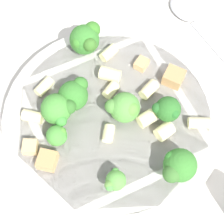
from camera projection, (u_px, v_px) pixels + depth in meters
The scene contains 25 objects.
ground_plane at pixel (112, 128), 0.50m from camera, with size 2.00×2.00×0.00m, color beige.
pasta_bowl at pixel (112, 121), 0.48m from camera, with size 0.28×0.28×0.04m.
broccoli_floret_0 at pixel (178, 166), 0.41m from camera, with size 0.04×0.04×0.04m.
broccoli_floret_1 at pixel (124, 105), 0.45m from camera, with size 0.04×0.04×0.04m.
broccoli_floret_2 at pixel (74, 95), 0.46m from camera, with size 0.04×0.05×0.04m.
broccoli_floret_3 at pixel (85, 39), 0.49m from camera, with size 0.04×0.05×0.04m.
broccoli_floret_4 at pixel (112, 181), 0.41m from camera, with size 0.02×0.03×0.03m.
broccoli_floret_5 at pixel (57, 111), 0.44m from camera, with size 0.04×0.04×0.04m.
broccoli_floret_6 at pixel (57, 136), 0.43m from camera, with size 0.02×0.02×0.03m.
broccoli_floret_7 at pixel (167, 109), 0.45m from camera, with size 0.04×0.03×0.04m.
rigatoni_0 at pixel (33, 116), 0.46m from camera, with size 0.01×0.01×0.02m, color beige.
rigatoni_1 at pixel (115, 90), 0.48m from camera, with size 0.01×0.01×0.02m, color beige.
rigatoni_2 at pixel (164, 131), 0.45m from camera, with size 0.02×0.02×0.02m, color beige.
rigatoni_3 at pixel (109, 75), 0.48m from camera, with size 0.02×0.02×0.03m, color beige.
rigatoni_4 at pixel (44, 86), 0.48m from camera, with size 0.01×0.01×0.03m, color beige.
rigatoni_5 at pixel (199, 123), 0.46m from camera, with size 0.01×0.01×0.03m, color beige.
rigatoni_6 at pixel (108, 134), 0.45m from camera, with size 0.01×0.01×0.02m, color beige.
rigatoni_7 at pixel (146, 119), 0.46m from camera, with size 0.02×0.02×0.02m, color beige.
rigatoni_8 at pixel (149, 90), 0.48m from camera, with size 0.01×0.01×0.02m, color beige.
rigatoni_9 at pixel (109, 53), 0.50m from camera, with size 0.01×0.01×0.02m, color beige.
chicken_chunk_0 at pixel (174, 77), 0.48m from camera, with size 0.02×0.02×0.02m, color tan.
chicken_chunk_1 at pixel (141, 64), 0.49m from camera, with size 0.02×0.02×0.01m, color tan.
chicken_chunk_2 at pixel (47, 160), 0.43m from camera, with size 0.02×0.02×0.01m, color tan.
chicken_chunk_3 at pixel (30, 147), 0.44m from camera, with size 0.02×0.02×0.01m, color tan.
spoon at pixel (192, 19), 0.58m from camera, with size 0.10×0.16×0.01m.
Camera 1 is at (0.01, 0.20, 0.46)m, focal length 60.00 mm.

